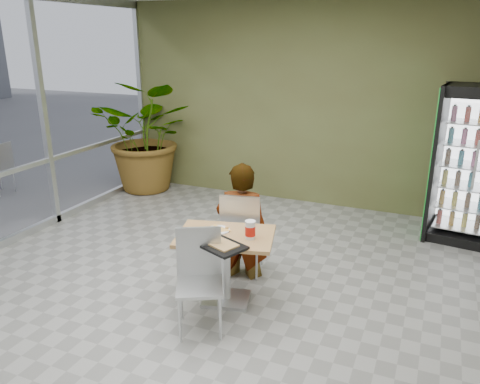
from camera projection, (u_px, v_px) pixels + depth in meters
name	position (u px, v px, depth m)	size (l,w,h in m)	color
ground	(198.00, 302.00, 4.85)	(7.00, 7.00, 0.00)	gray
room_envelope	(193.00, 152.00, 4.35)	(6.00, 7.00, 3.20)	beige
dining_table	(226.00, 254.00, 4.72)	(1.09, 0.88, 0.75)	#AC7E4A
chair_far	(241.00, 228.00, 5.23)	(0.52, 0.53, 1.00)	#BCBEC1
chair_near	(199.00, 271.00, 4.33)	(0.57, 0.57, 0.95)	#BCBEC1
seated_woman	(242.00, 232.00, 5.30)	(0.60, 0.39, 1.63)	black
pizza_plate	(218.00, 229.00, 4.74)	(0.34, 0.33, 0.03)	silver
soda_cup	(250.00, 230.00, 4.54)	(0.10, 0.10, 0.18)	silver
napkin_stack	(193.00, 233.00, 4.66)	(0.13, 0.13, 0.02)	silver
cafeteria_tray	(221.00, 246.00, 4.37)	(0.44, 0.32, 0.02)	black
beverage_fridge	(473.00, 166.00, 6.07)	(1.03, 0.84, 2.06)	black
potted_plant	(149.00, 136.00, 8.17)	(1.75, 1.51, 1.95)	#346227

